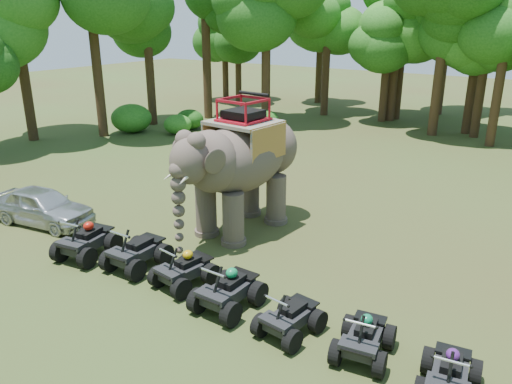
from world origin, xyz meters
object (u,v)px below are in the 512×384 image
elephant (242,165)px  atv_6 (450,369)px  atv_0 (86,236)px  atv_1 (136,247)px  atv_2 (184,265)px  atv_4 (290,312)px  atv_3 (228,285)px  parked_car (42,206)px  atv_5 (364,333)px

elephant → atv_6: bearing=-23.7°
atv_0 → atv_1: size_ratio=1.01×
atv_0 → atv_2: 3.68m
atv_0 → atv_1: 1.85m
atv_2 → atv_6: (7.12, -0.24, -0.03)m
elephant → atv_2: size_ratio=3.33×
atv_4 → atv_1: bearing=-176.4°
atv_3 → atv_4: size_ratio=1.14×
atv_0 → atv_2: (3.66, 0.39, -0.06)m
elephant → atv_6: 9.35m
parked_car → atv_4: (10.63, -0.70, -0.09)m
atv_4 → atv_6: atv_6 is taller
atv_3 → atv_5: bearing=3.1°
atv_1 → atv_5: atv_1 is taller
elephant → atv_6: (8.11, -4.32, -1.73)m
atv_6 → atv_5: bearing=166.3°
atv_3 → parked_car: bearing=176.4°
atv_1 → atv_0: bearing=-170.5°
elephant → atv_1: (-0.86, -4.10, -1.65)m
elephant → atv_5: size_ratio=3.50×
atv_0 → atv_6: atv_0 is taller
elephant → atv_1: 4.50m
atv_5 → atv_6: 1.85m
atv_3 → atv_2: bearing=172.4°
parked_car → atv_3: (8.80, -0.64, -0.01)m
elephant → atv_3: elephant is taller
elephant → atv_1: elephant is taller
parked_car → atv_4: parked_car is taller
atv_0 → atv_1: atv_0 is taller
atv_2 → atv_6: size_ratio=1.06×
elephant → parked_car: bearing=-144.6°
atv_2 → elephant: bearing=111.2°
parked_car → atv_6: 14.23m
atv_1 → atv_2: (1.85, 0.02, -0.05)m
atv_5 → atv_1: bearing=170.4°
atv_1 → atv_4: (5.38, -0.27, -0.09)m
elephant → atv_3: 5.35m
elephant → atv_0: size_ratio=3.05×
atv_5 → elephant: bearing=137.3°
atv_1 → atv_4: 5.39m
atv_6 → elephant: bearing=143.3°
atv_4 → atv_2: bearing=-178.2°
atv_2 → parked_car: bearing=-175.7°
atv_4 → atv_5: (1.74, 0.22, 0.01)m
atv_5 → atv_0: bearing=172.9°
elephant → atv_5: elephant is taller
atv_0 → atv_5: (8.93, 0.31, -0.09)m
elephant → atv_6: elephant is taller
atv_1 → atv_3: atv_1 is taller
elephant → atv_1: bearing=-97.5°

